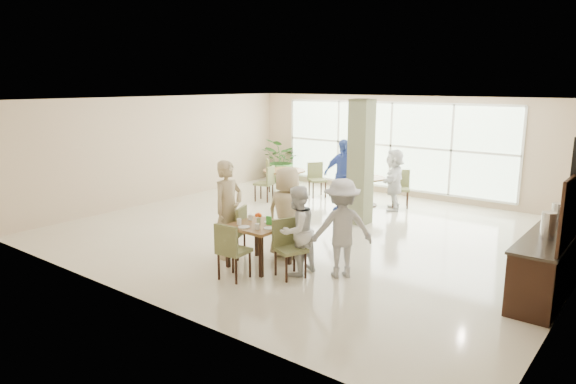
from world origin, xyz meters
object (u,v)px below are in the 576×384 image
Objects in this scene: teen_standing at (342,228)px; teen_right at (297,231)px; potted_plant at (282,160)px; teen_far at (287,213)px; adult_b at (394,180)px; adult_standing at (356,160)px; round_table_left at (284,176)px; round_table_right at (366,185)px; main_table at (259,230)px; buffet_counter at (564,242)px; adult_a at (343,176)px; teen_left at (228,210)px.

teen_right is at bearing -16.18° from teen_standing.
teen_far reaches higher than potted_plant.
adult_b is 2.05m from adult_standing.
adult_standing reaches higher than round_table_left.
round_table_left is 2.16m from potted_plant.
teen_standing is at bearing -65.15° from round_table_right.
main_table is 0.55× the size of teen_standing.
buffet_counter is (4.26, 2.84, -0.10)m from main_table.
adult_standing is (-1.73, 6.22, 0.32)m from main_table.
adult_a is (3.64, -2.16, 0.20)m from potted_plant.
buffet_counter reaches higher than round_table_left.
teen_far is 1.30m from teen_standing.
buffet_counter is 3.05× the size of adult_b.
adult_b is at bearing 89.89° from main_table.
teen_left is (2.40, -4.68, 0.31)m from round_table_left.
teen_right is at bearing -86.16° from teen_left.
buffet_counter is at bearing 130.02° from adult_standing.
round_table_left is 5.27m from teen_left.
teen_right reaches higher than potted_plant.
buffet_counter is at bearing -59.61° from teen_left.
teen_right is at bearing -49.80° from round_table_left.
round_table_right is at bearing 79.21° from adult_a.
teen_far is (4.63, -5.68, 0.14)m from potted_plant.
buffet_counter is 4.46m from teen_right.
adult_standing is at bearing 46.96° from round_table_left.
teen_right is (-3.51, -2.74, 0.20)m from buffet_counter.
adult_b is (0.91, 0.96, -0.13)m from adult_a.
potted_plant is 0.73× the size of adult_standing.
adult_b is at bearing -96.76° from teen_far.
potted_plant is at bearing 158.21° from buffet_counter.
adult_b reaches higher than main_table.
adult_b is at bearing -14.87° from potted_plant.
round_table_right is at bearing 98.60° from main_table.
adult_standing reaches higher than round_table_right.
adult_b is at bearing 127.94° from adult_standing.
teen_standing is (1.38, 0.47, 0.17)m from main_table.
teen_right is 0.74m from teen_standing.
potted_plant is (-4.53, 6.36, 0.05)m from main_table.
round_table_left is 6.04m from teen_right.
main_table is 0.19× the size of buffet_counter.
adult_a is 1.17× the size of adult_b.
teen_left is 1.50m from teen_right.
buffet_counter reaches higher than adult_b.
adult_a is (-1.65, 4.10, 0.15)m from teen_right.
adult_standing reaches higher than main_table.
adult_a reaches higher than main_table.
round_table_right is 1.50m from adult_standing.
teen_left is (-0.74, 0.03, 0.25)m from main_table.
buffet_counter is at bearing 172.87° from teen_standing.
potted_plant is 4.70m from adult_b.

